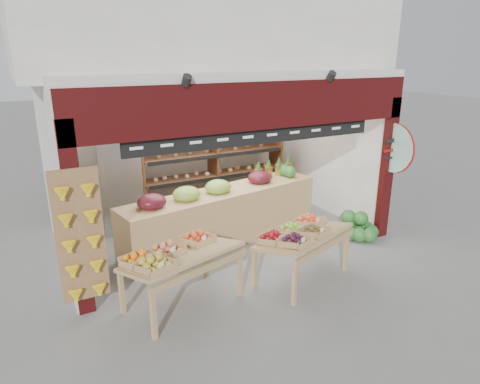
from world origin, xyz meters
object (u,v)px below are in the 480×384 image
object	(u,v)px
watermelon_pile	(359,228)
mid_counter	(223,214)
display_table_left	(173,256)
cardboard_stack	(176,239)
back_shelving	(213,160)
display_table_right	(300,235)
refrigerator	(120,181)

from	to	relation	value
watermelon_pile	mid_counter	bearing A→B (deg)	155.15
display_table_left	watermelon_pile	world-z (taller)	display_table_left
cardboard_stack	mid_counter	world-z (taller)	mid_counter
watermelon_pile	back_shelving	bearing A→B (deg)	124.51
display_table_right	watermelon_pile	bearing A→B (deg)	20.72
display_table_right	watermelon_pile	xyz separation A→B (m)	(1.96, 0.74, -0.56)
refrigerator	cardboard_stack	world-z (taller)	refrigerator
cardboard_stack	mid_counter	xyz separation A→B (m)	(0.91, -0.05, 0.32)
display_table_left	refrigerator	bearing A→B (deg)	89.02
display_table_right	mid_counter	bearing A→B (deg)	102.72
cardboard_stack	display_table_right	xyz separation A→B (m)	(1.33, -1.89, 0.53)
back_shelving	display_table_left	distance (m)	3.84
mid_counter	display_table_right	bearing A→B (deg)	-77.28
mid_counter	display_table_right	size ratio (longest dim) A/B	2.35
back_shelving	cardboard_stack	distance (m)	2.31
watermelon_pile	display_table_right	bearing A→B (deg)	-159.28
display_table_left	display_table_right	world-z (taller)	display_table_left
back_shelving	display_table_left	size ratio (longest dim) A/B	1.85
refrigerator	cardboard_stack	size ratio (longest dim) A/B	1.94
refrigerator	watermelon_pile	distance (m)	4.74
back_shelving	watermelon_pile	distance (m)	3.38
back_shelving	watermelon_pile	world-z (taller)	back_shelving
display_table_left	display_table_right	bearing A→B (deg)	-5.93
mid_counter	display_table_left	size ratio (longest dim) A/B	2.28
display_table_left	watermelon_pile	distance (m)	4.00
refrigerator	cardboard_stack	distance (m)	1.77
back_shelving	refrigerator	size ratio (longest dim) A/B	1.63
mid_counter	watermelon_pile	distance (m)	2.64
mid_counter	refrigerator	bearing A→B (deg)	134.38
back_shelving	display_table_right	xyz separation A→B (m)	(-0.13, -3.40, -0.43)
watermelon_pile	refrigerator	bearing A→B (deg)	145.83
refrigerator	watermelon_pile	bearing A→B (deg)	-26.30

